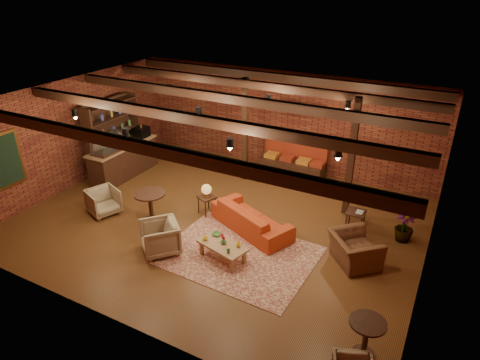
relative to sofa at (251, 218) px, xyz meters
The scene contains 28 objects.
floor 0.99m from the sofa, behind, with size 10.00×10.00×0.00m, color #402910.
ceiling 3.01m from the sofa, behind, with size 10.00×8.00×0.02m, color black.
wall_back 4.27m from the sofa, 103.20° to the left, with size 10.00×0.02×3.20m, color maroon.
wall_front 4.33m from the sofa, 103.00° to the right, with size 10.00×0.02×3.20m, color maroon.
wall_left 6.06m from the sofa, behind, with size 0.02×8.00×3.20m, color maroon.
wall_right 4.26m from the sofa, ahead, with size 0.02×8.00×3.20m, color maroon.
ceiling_beams 2.90m from the sofa, behind, with size 9.80×6.40×0.22m, color black, non-canonical shape.
ceiling_pipe 3.11m from the sofa, 120.68° to the left, with size 0.12×0.12×9.60m, color black.
post_left 3.25m from the sofa, 120.79° to the left, with size 0.16×0.16×3.20m, color black.
post_right 3.00m from the sofa, 46.47° to the left, with size 0.16×0.16×3.20m, color black.
service_counter 5.14m from the sofa, 169.11° to the left, with size 0.80×2.50×1.60m, color black, non-canonical shape.
plant_counter 5.14m from the sofa, 166.67° to the left, with size 0.35×0.39×0.30m, color #337F33.
shelving_hutch 5.60m from the sofa, 168.87° to the left, with size 0.52×2.00×2.40m, color black, non-canonical shape.
chalkboard_menu 6.43m from the sofa, 158.30° to the right, with size 0.08×0.96×1.46m, color black.
banquette 3.54m from the sofa, 95.37° to the left, with size 2.10×0.70×1.00m, color maroon, non-canonical shape.
service_sign 3.69m from the sofa, 96.15° to the left, with size 0.86×0.06×0.30m, color orange.
ceiling_spotlights 2.69m from the sofa, behind, with size 6.40×4.40×0.28m, color black, non-canonical shape.
rug 1.19m from the sofa, 78.64° to the right, with size 3.40×2.60×0.01m, color maroon.
sofa is the anchor object (origin of this frame).
coffee_table 1.42m from the sofa, 91.01° to the right, with size 1.25×0.84×0.64m.
side_table_lamp 1.47m from the sofa, behind, with size 0.54×0.54×0.86m.
round_table_left 2.64m from the sofa, 160.53° to the right, with size 0.80×0.80×0.84m.
armchair_a 4.05m from the sofa, 163.70° to the right, with size 0.75×0.70×0.77m, color #BBA791.
armchair_b 2.34m from the sofa, 127.87° to the right, with size 0.82×0.77×0.84m, color #BBA791.
armchair_right 2.65m from the sofa, ahead, with size 1.07×0.69×0.93m, color brown.
side_table_book 2.62m from the sofa, 28.40° to the left, with size 0.47×0.47×0.53m.
round_table_right 4.36m from the sofa, 37.25° to the right, with size 0.62×0.62×0.73m.
plant_tall 3.80m from the sofa, 20.39° to the left, with size 1.34×1.34×2.39m, color #4C7F4C.
Camera 1 is at (5.03, -8.26, 5.89)m, focal length 32.00 mm.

